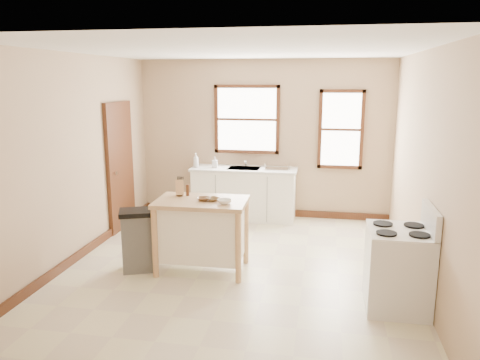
{
  "coord_description": "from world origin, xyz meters",
  "views": [
    {
      "loc": [
        1.09,
        -5.77,
        2.45
      ],
      "look_at": [
        -0.04,
        0.4,
        1.1
      ],
      "focal_mm": 35.0,
      "sensor_mm": 36.0,
      "label": 1
    }
  ],
  "objects_px": {
    "knife_block": "(180,188)",
    "gas_stove": "(398,257)",
    "kitchen_island": "(202,235)",
    "bowl_c": "(224,202)",
    "soap_bottle_a": "(196,160)",
    "soap_bottle_b": "(215,162)",
    "bowl_a": "(204,199)",
    "pepper_grinder": "(188,190)",
    "dish_rack": "(278,166)",
    "bowl_b": "(213,199)",
    "trash_bin": "(137,240)"
  },
  "relations": [
    {
      "from": "knife_block",
      "to": "gas_stove",
      "type": "bearing_deg",
      "value": -38.3
    },
    {
      "from": "kitchen_island",
      "to": "bowl_c",
      "type": "distance_m",
      "value": 0.61
    },
    {
      "from": "gas_stove",
      "to": "soap_bottle_a",
      "type": "bearing_deg",
      "value": 136.47
    },
    {
      "from": "soap_bottle_b",
      "to": "bowl_a",
      "type": "xyz_separation_m",
      "value": [
        0.42,
        -2.38,
        -0.05
      ]
    },
    {
      "from": "pepper_grinder",
      "to": "bowl_c",
      "type": "height_order",
      "value": "pepper_grinder"
    },
    {
      "from": "dish_rack",
      "to": "gas_stove",
      "type": "distance_m",
      "value": 3.42
    },
    {
      "from": "pepper_grinder",
      "to": "knife_block",
      "type": "bearing_deg",
      "value": -173.97
    },
    {
      "from": "kitchen_island",
      "to": "bowl_a",
      "type": "relative_size",
      "value": 6.9
    },
    {
      "from": "dish_rack",
      "to": "knife_block",
      "type": "xyz_separation_m",
      "value": [
        -1.07,
        -2.21,
        0.07
      ]
    },
    {
      "from": "pepper_grinder",
      "to": "bowl_b",
      "type": "relative_size",
      "value": 0.93
    },
    {
      "from": "bowl_b",
      "to": "pepper_grinder",
      "type": "bearing_deg",
      "value": 153.65
    },
    {
      "from": "soap_bottle_b",
      "to": "kitchen_island",
      "type": "bearing_deg",
      "value": -86.71
    },
    {
      "from": "soap_bottle_a",
      "to": "dish_rack",
      "type": "xyz_separation_m",
      "value": [
        1.44,
        0.08,
        -0.08
      ]
    },
    {
      "from": "soap_bottle_a",
      "to": "bowl_a",
      "type": "relative_size",
      "value": 1.53
    },
    {
      "from": "knife_block",
      "to": "pepper_grinder",
      "type": "height_order",
      "value": "knife_block"
    },
    {
      "from": "dish_rack",
      "to": "trash_bin",
      "type": "height_order",
      "value": "dish_rack"
    },
    {
      "from": "bowl_a",
      "to": "bowl_c",
      "type": "xyz_separation_m",
      "value": [
        0.29,
        -0.11,
        0.01
      ]
    },
    {
      "from": "pepper_grinder",
      "to": "bowl_a",
      "type": "distance_m",
      "value": 0.35
    },
    {
      "from": "bowl_c",
      "to": "gas_stove",
      "type": "relative_size",
      "value": 0.15
    },
    {
      "from": "gas_stove",
      "to": "bowl_c",
      "type": "bearing_deg",
      "value": 166.63
    },
    {
      "from": "bowl_c",
      "to": "bowl_b",
      "type": "bearing_deg",
      "value": 145.27
    },
    {
      "from": "soap_bottle_b",
      "to": "bowl_c",
      "type": "bearing_deg",
      "value": -79.95
    },
    {
      "from": "pepper_grinder",
      "to": "bowl_a",
      "type": "xyz_separation_m",
      "value": [
        0.27,
        -0.21,
        -0.05
      ]
    },
    {
      "from": "kitchen_island",
      "to": "soap_bottle_a",
      "type": "bearing_deg",
      "value": 105.92
    },
    {
      "from": "dish_rack",
      "to": "bowl_c",
      "type": "height_order",
      "value": "dish_rack"
    },
    {
      "from": "dish_rack",
      "to": "knife_block",
      "type": "bearing_deg",
      "value": -130.4
    },
    {
      "from": "soap_bottle_b",
      "to": "dish_rack",
      "type": "bearing_deg",
      "value": -4.7
    },
    {
      "from": "bowl_c",
      "to": "soap_bottle_b",
      "type": "bearing_deg",
      "value": 106.03
    },
    {
      "from": "kitchen_island",
      "to": "gas_stove",
      "type": "bearing_deg",
      "value": -15.94
    },
    {
      "from": "pepper_grinder",
      "to": "bowl_a",
      "type": "bearing_deg",
      "value": -37.17
    },
    {
      "from": "kitchen_island",
      "to": "pepper_grinder",
      "type": "xyz_separation_m",
      "value": [
        -0.24,
        0.18,
        0.55
      ]
    },
    {
      "from": "soap_bottle_a",
      "to": "soap_bottle_b",
      "type": "xyz_separation_m",
      "value": [
        0.33,
        0.05,
        -0.03
      ]
    },
    {
      "from": "bowl_c",
      "to": "trash_bin",
      "type": "distance_m",
      "value": 1.29
    },
    {
      "from": "knife_block",
      "to": "dish_rack",
      "type": "bearing_deg",
      "value": 42.06
    },
    {
      "from": "bowl_a",
      "to": "gas_stove",
      "type": "relative_size",
      "value": 0.15
    },
    {
      "from": "kitchen_island",
      "to": "trash_bin",
      "type": "height_order",
      "value": "kitchen_island"
    },
    {
      "from": "knife_block",
      "to": "pepper_grinder",
      "type": "distance_m",
      "value": 0.11
    },
    {
      "from": "soap_bottle_a",
      "to": "bowl_a",
      "type": "distance_m",
      "value": 2.44
    },
    {
      "from": "dish_rack",
      "to": "kitchen_island",
      "type": "height_order",
      "value": "dish_rack"
    },
    {
      "from": "knife_block",
      "to": "bowl_a",
      "type": "height_order",
      "value": "knife_block"
    },
    {
      "from": "soap_bottle_a",
      "to": "knife_block",
      "type": "height_order",
      "value": "soap_bottle_a"
    },
    {
      "from": "dish_rack",
      "to": "kitchen_island",
      "type": "distance_m",
      "value": 2.54
    },
    {
      "from": "soap_bottle_a",
      "to": "trash_bin",
      "type": "relative_size",
      "value": 0.32
    },
    {
      "from": "soap_bottle_b",
      "to": "pepper_grinder",
      "type": "height_order",
      "value": "soap_bottle_b"
    },
    {
      "from": "pepper_grinder",
      "to": "bowl_b",
      "type": "distance_m",
      "value": 0.44
    },
    {
      "from": "bowl_c",
      "to": "gas_stove",
      "type": "xyz_separation_m",
      "value": [
        2.02,
        -0.48,
        -0.4
      ]
    },
    {
      "from": "bowl_c",
      "to": "kitchen_island",
      "type": "bearing_deg",
      "value": 158.32
    },
    {
      "from": "trash_bin",
      "to": "dish_rack",
      "type": "bearing_deg",
      "value": 37.09
    },
    {
      "from": "bowl_c",
      "to": "gas_stove",
      "type": "distance_m",
      "value": 2.11
    },
    {
      "from": "soap_bottle_a",
      "to": "soap_bottle_b",
      "type": "height_order",
      "value": "soap_bottle_a"
    }
  ]
}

